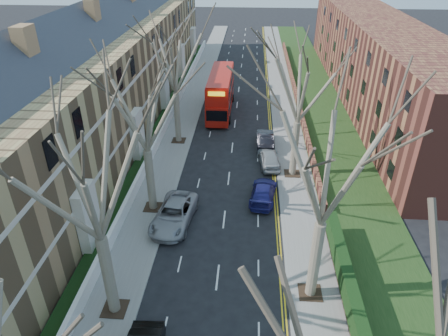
# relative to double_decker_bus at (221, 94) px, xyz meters

# --- Properties ---
(pavement_left) EXTENTS (3.00, 102.00, 0.12)m
(pavement_left) POSITION_rel_double_decker_bus_xyz_m (-4.08, 2.44, -2.26)
(pavement_left) COLOR slate
(pavement_left) RESTS_ON ground
(pavement_right) EXTENTS (3.00, 102.00, 0.12)m
(pavement_right) POSITION_rel_double_decker_bus_xyz_m (7.92, 2.44, -2.26)
(pavement_right) COLOR slate
(pavement_right) RESTS_ON ground
(terrace_left) EXTENTS (9.70, 78.00, 13.60)m
(terrace_left) POSITION_rel_double_decker_bus_xyz_m (-11.72, -5.56, 3.22)
(terrace_left) COLOR #96734C
(terrace_left) RESTS_ON ground
(flats_right) EXTENTS (13.97, 54.00, 10.00)m
(flats_right) POSITION_rel_double_decker_bus_xyz_m (19.38, 6.44, 2.67)
(flats_right) COLOR brown
(flats_right) RESTS_ON ground
(front_wall_left) EXTENTS (0.30, 78.00, 1.00)m
(front_wall_left) POSITION_rel_double_decker_bus_xyz_m (-5.73, -5.56, -1.70)
(front_wall_left) COLOR white
(front_wall_left) RESTS_ON ground
(grass_verge_right) EXTENTS (6.00, 102.00, 0.06)m
(grass_verge_right) POSITION_rel_double_decker_bus_xyz_m (12.42, 2.44, -2.17)
(grass_verge_right) COLOR #1A3312
(grass_verge_right) RESTS_ON ground
(tree_left_mid) EXTENTS (10.50, 10.50, 14.71)m
(tree_left_mid) POSITION_rel_double_decker_bus_xyz_m (-3.78, -30.56, 7.24)
(tree_left_mid) COLOR #6E604E
(tree_left_mid) RESTS_ON ground
(tree_left_far) EXTENTS (10.15, 10.15, 14.22)m
(tree_left_far) POSITION_rel_double_decker_bus_xyz_m (-3.78, -20.56, 6.93)
(tree_left_far) COLOR #6E604E
(tree_left_far) RESTS_ON ground
(tree_left_dist) EXTENTS (10.50, 10.50, 14.71)m
(tree_left_dist) POSITION_rel_double_decker_bus_xyz_m (-3.78, -8.56, 7.24)
(tree_left_dist) COLOR #6E604E
(tree_left_dist) RESTS_ON ground
(tree_right_mid) EXTENTS (10.50, 10.50, 14.71)m
(tree_right_mid) POSITION_rel_double_decker_bus_xyz_m (7.62, -28.56, 7.24)
(tree_right_mid) COLOR #6E604E
(tree_right_mid) RESTS_ON ground
(tree_right_far) EXTENTS (10.15, 10.15, 14.22)m
(tree_right_far) POSITION_rel_double_decker_bus_xyz_m (7.62, -14.56, 6.93)
(tree_right_far) COLOR #6E604E
(tree_right_far) RESTS_ON ground
(double_decker_bus) EXTENTS (2.89, 11.27, 4.70)m
(double_decker_bus) POSITION_rel_double_decker_bus_xyz_m (0.00, 0.00, 0.00)
(double_decker_bus) COLOR #A4130B
(double_decker_bus) RESTS_ON ground
(car_left_far) EXTENTS (3.27, 5.98, 1.59)m
(car_left_far) POSITION_rel_double_decker_bus_xyz_m (-1.78, -22.22, -1.52)
(car_left_far) COLOR #96969B
(car_left_far) RESTS_ON ground
(car_right_near) EXTENTS (2.53, 4.97, 1.38)m
(car_right_near) POSITION_rel_double_decker_bus_xyz_m (4.93, -18.62, -1.62)
(car_right_near) COLOR navy
(car_right_near) RESTS_ON ground
(car_right_mid) EXTENTS (2.33, 4.63, 1.51)m
(car_right_mid) POSITION_rel_double_decker_bus_xyz_m (5.54, -12.90, -1.56)
(car_right_mid) COLOR #94999D
(car_right_mid) RESTS_ON ground
(car_right_far) EXTENTS (1.70, 4.76, 1.56)m
(car_right_far) POSITION_rel_double_decker_bus_xyz_m (5.27, -9.04, -1.53)
(car_right_far) COLOR black
(car_right_far) RESTS_ON ground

